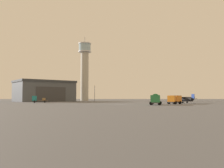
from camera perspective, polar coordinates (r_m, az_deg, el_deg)
name	(u,v)px	position (r m, az deg, el deg)	size (l,w,h in m)	color
ground_plane	(120,105)	(69.92, 1.98, -4.86)	(400.00, 400.00, 0.00)	#545456
control_tower	(84,67)	(143.47, -6.72, 3.89)	(7.58, 7.58, 38.04)	#B2AD9E
hangar	(43,91)	(122.80, -15.94, -1.61)	(32.08, 30.33, 10.12)	#4C5159
airplane_black	(183,99)	(89.10, 16.51, -3.40)	(9.78, 8.26, 3.19)	black
truck_flatbed_teal	(36,99)	(94.83, -17.41, -3.50)	(6.13, 4.06, 2.59)	#38383D
truck_fuel_tanker_green	(155,99)	(67.79, 10.03, -3.44)	(4.14, 7.01, 3.04)	#38383D
truck_box_orange	(174,99)	(76.25, 14.33, -3.46)	(5.22, 5.83, 2.63)	#38383D
car_white	(174,100)	(112.25, 14.43, -3.72)	(4.85, 2.91, 1.37)	white
light_post_east	(94,92)	(122.66, -4.36, -1.79)	(0.44, 0.44, 8.24)	#38383D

